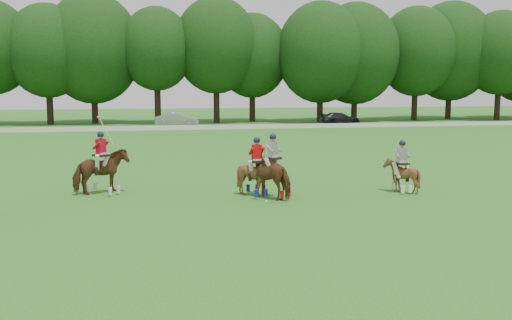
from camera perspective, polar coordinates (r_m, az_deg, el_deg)
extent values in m
plane|color=#25641C|center=(17.57, -5.85, -6.50)|extent=(180.00, 180.00, 0.00)
cylinder|color=black|center=(66.29, -19.93, 5.37)|extent=(0.70, 0.70, 4.64)
ellipsoid|color=black|center=(66.37, -20.14, 10.22)|extent=(8.80, 8.80, 10.13)
cylinder|color=black|center=(66.76, -15.83, 5.40)|extent=(0.70, 0.70, 4.31)
ellipsoid|color=black|center=(66.86, -16.02, 10.68)|extent=(10.67, 10.67, 12.27)
cylinder|color=black|center=(65.03, -9.81, 5.93)|extent=(0.70, 0.70, 5.24)
ellipsoid|color=black|center=(65.13, -9.92, 10.90)|extent=(8.06, 8.06, 9.26)
cylinder|color=black|center=(65.76, -3.97, 6.02)|extent=(0.70, 0.70, 5.19)
ellipsoid|color=black|center=(65.89, -4.02, 11.37)|extent=(9.50, 9.50, 10.92)
cylinder|color=black|center=(67.82, -0.37, 5.78)|extent=(0.70, 0.70, 4.48)
ellipsoid|color=black|center=(67.88, -0.38, 10.40)|extent=(8.60, 8.60, 9.89)
cylinder|color=black|center=(66.92, 6.41, 5.59)|extent=(0.70, 0.70, 4.21)
ellipsoid|color=black|center=(66.99, 6.48, 10.64)|extent=(10.11, 10.11, 11.63)
cylinder|color=black|center=(69.74, 9.79, 5.55)|extent=(0.70, 0.70, 4.07)
ellipsoid|color=black|center=(69.80, 9.90, 10.44)|extent=(10.46, 10.46, 12.03)
cylinder|color=black|center=(73.10, 15.57, 5.75)|extent=(0.70, 0.70, 4.79)
ellipsoid|color=black|center=(73.19, 15.74, 10.41)|extent=(9.47, 9.47, 10.89)
cylinder|color=black|center=(77.03, 18.69, 5.58)|extent=(0.70, 0.70, 4.44)
ellipsoid|color=black|center=(77.12, 18.88, 10.25)|extent=(10.84, 10.84, 12.47)
cylinder|color=black|center=(76.86, 23.01, 5.53)|extent=(0.70, 0.70, 4.86)
ellipsoid|color=black|center=(76.94, 23.23, 9.83)|extent=(8.94, 8.94, 10.28)
cube|color=white|center=(55.16, -9.48, 3.19)|extent=(120.00, 0.10, 0.44)
imported|color=#9C9CA1|center=(59.68, -7.93, 4.02)|extent=(4.50, 1.82, 1.45)
imported|color=black|center=(63.19, 8.39, 4.13)|extent=(4.53, 1.96, 1.30)
imported|color=#4E2814|center=(23.05, -15.17, -1.14)|extent=(2.29, 2.31, 1.77)
cube|color=black|center=(22.96, -15.22, 0.46)|extent=(0.71, 0.70, 0.08)
cylinder|color=tan|center=(23.08, -14.76, 2.81)|extent=(0.59, 0.54, 1.08)
imported|color=#4E2814|center=(21.86, 0.08, -1.61)|extent=(1.38, 1.53, 1.56)
cube|color=black|center=(21.78, 0.08, -0.12)|extent=(0.49, 0.60, 0.08)
cylinder|color=tan|center=(21.87, 0.83, -0.30)|extent=(0.05, 0.21, 1.29)
imported|color=#4E2814|center=(21.58, 1.68, -1.49)|extent=(1.98, 2.21, 1.74)
cube|color=black|center=(21.49, 1.69, 0.19)|extent=(0.69, 0.71, 0.08)
cylinder|color=tan|center=(21.28, 1.16, -0.10)|extent=(0.15, 0.19, 1.29)
imported|color=#4E2814|center=(23.36, 14.32, -1.52)|extent=(1.10, 1.24, 1.35)
cube|color=black|center=(23.29, 14.36, -0.33)|extent=(0.45, 0.57, 0.08)
cylinder|color=tan|center=(23.17, 13.69, -0.54)|extent=(0.03, 0.21, 1.29)
sphere|color=white|center=(20.74, 1.03, -4.18)|extent=(0.09, 0.09, 0.09)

